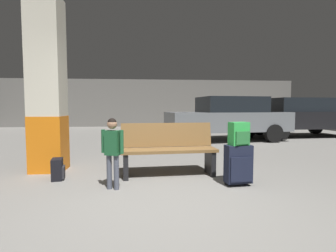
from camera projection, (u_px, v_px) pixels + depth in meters
ground_plane at (153, 152)px, 7.11m from camera, size 18.00×18.00×0.10m
garage_back_wall at (148, 103)px, 15.80m from camera, size 18.00×0.12×2.80m
structural_pillar at (47, 86)px, 4.74m from camera, size 0.57×0.57×3.11m
bench at (168, 149)px, 4.50m from camera, size 1.63×0.62×0.89m
suitcase at (238, 164)px, 3.90m from camera, size 0.40×0.27×0.60m
backpack_bright at (239, 134)px, 3.86m from camera, size 0.31×0.25×0.34m
child at (112, 146)px, 3.70m from camera, size 0.32×0.25×1.01m
backpack_dark_floor at (58, 169)px, 4.22m from camera, size 0.24×0.31×0.34m
parked_car_near at (228, 117)px, 9.12m from camera, size 4.27×2.17×1.51m
parked_car_side at (299, 116)px, 10.35m from camera, size 4.19×1.97×1.51m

